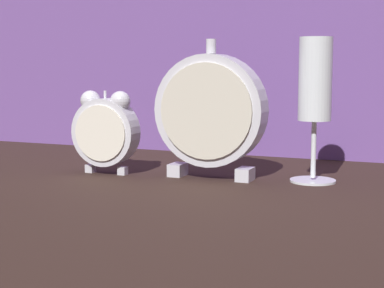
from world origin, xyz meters
name	(u,v)px	position (x,y,z in m)	size (l,w,h in m)	color
ground_plane	(169,188)	(0.00, 0.00, 0.00)	(4.00, 4.00, 0.00)	black
alarm_clock_twin_bell	(105,128)	(-0.13, 0.06, 0.07)	(0.10, 0.03, 0.12)	silver
mantel_clock_silver	(211,111)	(0.03, 0.08, 0.10)	(0.16, 0.04, 0.20)	silver
champagne_flute	(315,91)	(0.17, 0.11, 0.13)	(0.06, 0.06, 0.20)	silver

